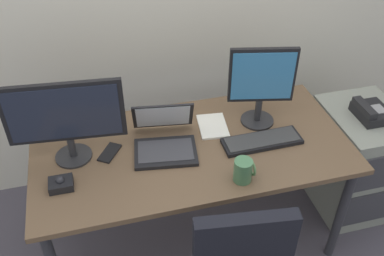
{
  "coord_description": "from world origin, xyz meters",
  "views": [
    {
      "loc": [
        -0.42,
        -1.63,
        2.18
      ],
      "look_at": [
        0.0,
        0.0,
        0.84
      ],
      "focal_mm": 40.78,
      "sensor_mm": 36.0,
      "label": 1
    }
  ],
  "objects_px": {
    "paper_notepad": "(213,126)",
    "cell_phone": "(110,153)",
    "desk_phone": "(371,112)",
    "laptop": "(165,139)",
    "coffee_mug": "(244,170)",
    "trackball_mouse": "(61,184)",
    "monitor_side": "(262,82)",
    "file_cabinet": "(355,160)",
    "monitor_main": "(65,117)",
    "keyboard": "(262,141)"
  },
  "relations": [
    {
      "from": "laptop",
      "to": "desk_phone",
      "type": "bearing_deg",
      "value": -1.1
    },
    {
      "from": "keyboard",
      "to": "laptop",
      "type": "bearing_deg",
      "value": 168.51
    },
    {
      "from": "cell_phone",
      "to": "laptop",
      "type": "bearing_deg",
      "value": 30.08
    },
    {
      "from": "paper_notepad",
      "to": "cell_phone",
      "type": "relative_size",
      "value": 1.46
    },
    {
      "from": "monitor_side",
      "to": "cell_phone",
      "type": "height_order",
      "value": "monitor_side"
    },
    {
      "from": "laptop",
      "to": "paper_notepad",
      "type": "distance_m",
      "value": 0.3
    },
    {
      "from": "keyboard",
      "to": "desk_phone",
      "type": "bearing_deg",
      "value": 6.43
    },
    {
      "from": "trackball_mouse",
      "to": "paper_notepad",
      "type": "relative_size",
      "value": 0.53
    },
    {
      "from": "monitor_main",
      "to": "paper_notepad",
      "type": "relative_size",
      "value": 2.65
    },
    {
      "from": "monitor_side",
      "to": "desk_phone",
      "type": "bearing_deg",
      "value": -8.89
    },
    {
      "from": "monitor_side",
      "to": "keyboard",
      "type": "xyz_separation_m",
      "value": [
        -0.04,
        -0.18,
        -0.24
      ]
    },
    {
      "from": "file_cabinet",
      "to": "paper_notepad",
      "type": "relative_size",
      "value": 3.36
    },
    {
      "from": "file_cabinet",
      "to": "monitor_main",
      "type": "bearing_deg",
      "value": 178.61
    },
    {
      "from": "trackball_mouse",
      "to": "paper_notepad",
      "type": "xyz_separation_m",
      "value": [
        0.8,
        0.25,
        -0.02
      ]
    },
    {
      "from": "cell_phone",
      "to": "desk_phone",
      "type": "bearing_deg",
      "value": 31.88
    },
    {
      "from": "monitor_main",
      "to": "cell_phone",
      "type": "height_order",
      "value": "monitor_main"
    },
    {
      "from": "monitor_main",
      "to": "laptop",
      "type": "height_order",
      "value": "monitor_main"
    },
    {
      "from": "monitor_main",
      "to": "cell_phone",
      "type": "xyz_separation_m",
      "value": [
        0.17,
        -0.02,
        -0.25
      ]
    },
    {
      "from": "laptop",
      "to": "trackball_mouse",
      "type": "distance_m",
      "value": 0.54
    },
    {
      "from": "monitor_main",
      "to": "cell_phone",
      "type": "relative_size",
      "value": 3.88
    },
    {
      "from": "file_cabinet",
      "to": "desk_phone",
      "type": "height_order",
      "value": "desk_phone"
    },
    {
      "from": "monitor_side",
      "to": "paper_notepad",
      "type": "distance_m",
      "value": 0.35
    },
    {
      "from": "desk_phone",
      "to": "monitor_main",
      "type": "xyz_separation_m",
      "value": [
        -1.63,
        0.06,
        0.23
      ]
    },
    {
      "from": "laptop",
      "to": "cell_phone",
      "type": "height_order",
      "value": "laptop"
    },
    {
      "from": "laptop",
      "to": "coffee_mug",
      "type": "height_order",
      "value": "laptop"
    },
    {
      "from": "keyboard",
      "to": "paper_notepad",
      "type": "relative_size",
      "value": 1.98
    },
    {
      "from": "desk_phone",
      "to": "monitor_main",
      "type": "relative_size",
      "value": 0.36
    },
    {
      "from": "paper_notepad",
      "to": "cell_phone",
      "type": "distance_m",
      "value": 0.57
    },
    {
      "from": "laptop",
      "to": "coffee_mug",
      "type": "xyz_separation_m",
      "value": [
        0.3,
        -0.32,
        0.01
      ]
    },
    {
      "from": "laptop",
      "to": "cell_phone",
      "type": "bearing_deg",
      "value": 176.66
    },
    {
      "from": "desk_phone",
      "to": "monitor_side",
      "type": "distance_m",
      "value": 0.69
    },
    {
      "from": "coffee_mug",
      "to": "monitor_main",
      "type": "bearing_deg",
      "value": 154.74
    },
    {
      "from": "keyboard",
      "to": "laptop",
      "type": "xyz_separation_m",
      "value": [
        -0.49,
        0.1,
        0.04
      ]
    },
    {
      "from": "file_cabinet",
      "to": "cell_phone",
      "type": "height_order",
      "value": "cell_phone"
    },
    {
      "from": "desk_phone",
      "to": "coffee_mug",
      "type": "distance_m",
      "value": 0.92
    },
    {
      "from": "keyboard",
      "to": "coffee_mug",
      "type": "distance_m",
      "value": 0.29
    },
    {
      "from": "desk_phone",
      "to": "trackball_mouse",
      "type": "relative_size",
      "value": 1.82
    },
    {
      "from": "desk_phone",
      "to": "paper_notepad",
      "type": "xyz_separation_m",
      "value": [
        -0.89,
        0.11,
        -0.01
      ]
    },
    {
      "from": "file_cabinet",
      "to": "coffee_mug",
      "type": "xyz_separation_m",
      "value": [
        -0.88,
        -0.32,
        0.43
      ]
    },
    {
      "from": "desk_phone",
      "to": "coffee_mug",
      "type": "height_order",
      "value": "coffee_mug"
    },
    {
      "from": "coffee_mug",
      "to": "cell_phone",
      "type": "bearing_deg",
      "value": 149.74
    },
    {
      "from": "file_cabinet",
      "to": "paper_notepad",
      "type": "height_order",
      "value": "paper_notepad"
    },
    {
      "from": "trackball_mouse",
      "to": "cell_phone",
      "type": "relative_size",
      "value": 0.77
    },
    {
      "from": "coffee_mug",
      "to": "paper_notepad",
      "type": "distance_m",
      "value": 0.42
    },
    {
      "from": "desk_phone",
      "to": "laptop",
      "type": "relative_size",
      "value": 0.55
    },
    {
      "from": "keyboard",
      "to": "cell_phone",
      "type": "relative_size",
      "value": 2.9
    },
    {
      "from": "monitor_main",
      "to": "monitor_side",
      "type": "height_order",
      "value": "monitor_side"
    },
    {
      "from": "file_cabinet",
      "to": "paper_notepad",
      "type": "bearing_deg",
      "value": 173.82
    },
    {
      "from": "desk_phone",
      "to": "coffee_mug",
      "type": "relative_size",
      "value": 1.72
    },
    {
      "from": "monitor_main",
      "to": "trackball_mouse",
      "type": "relative_size",
      "value": 5.01
    }
  ]
}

